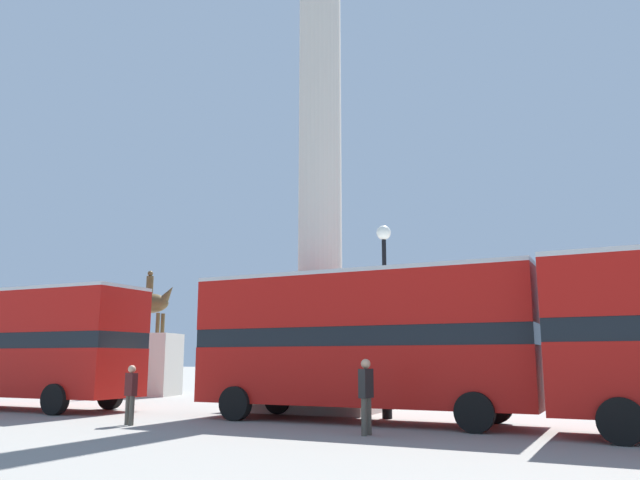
% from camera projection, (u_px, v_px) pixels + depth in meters
% --- Properties ---
extents(ground_plane, '(200.00, 200.00, 0.00)m').
position_uv_depth(ground_plane, '(320.00, 409.00, 22.67)').
color(ground_plane, gray).
extents(monument_column, '(5.06, 5.06, 23.90)m').
position_uv_depth(monument_column, '(320.00, 193.00, 24.20)').
color(monument_column, beige).
rests_on(monument_column, ground_plane).
extents(bus_a, '(10.19, 3.17, 4.33)m').
position_uv_depth(bus_a, '(362.00, 338.00, 18.45)').
color(bus_a, '#B7140F').
rests_on(bus_a, ground_plane).
extents(bus_b, '(11.11, 2.87, 4.31)m').
position_uv_depth(bus_b, '(9.00, 343.00, 23.39)').
color(bus_b, '#B7140F').
rests_on(bus_b, ground_plane).
extents(equestrian_statue, '(3.49, 2.82, 6.27)m').
position_uv_depth(equestrian_statue, '(146.00, 357.00, 31.32)').
color(equestrian_statue, beige).
rests_on(equestrian_statue, ground_plane).
extents(street_lamp, '(0.47, 0.47, 6.05)m').
position_uv_depth(street_lamp, '(385.00, 300.00, 19.77)').
color(street_lamp, black).
rests_on(street_lamp, ground_plane).
extents(pedestrian_near_lamp, '(0.24, 0.49, 1.80)m').
position_uv_depth(pedestrian_near_lamp, '(366.00, 391.00, 15.06)').
color(pedestrian_near_lamp, '#4C473D').
rests_on(pedestrian_near_lamp, ground_plane).
extents(pedestrian_by_plinth, '(0.46, 0.32, 1.63)m').
position_uv_depth(pedestrian_by_plinth, '(131.00, 392.00, 17.35)').
color(pedestrian_by_plinth, '#4C473D').
rests_on(pedestrian_by_plinth, ground_plane).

